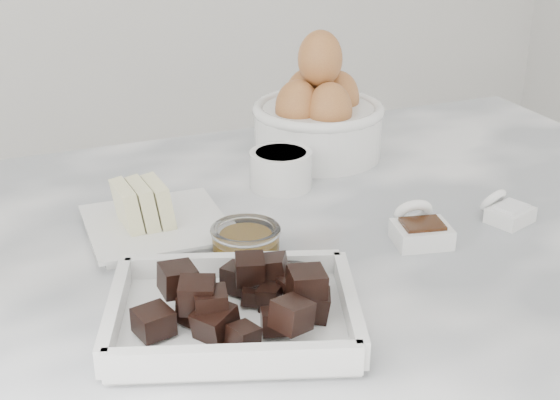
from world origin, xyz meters
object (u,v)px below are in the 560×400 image
(chocolate_dish, at_px, (233,306))
(salt_spoon, at_px, (506,211))
(egg_bowl, at_px, (318,116))
(zest_bowl, at_px, (289,291))
(vanilla_spoon, at_px, (419,228))
(honey_bowl, at_px, (246,240))
(sugar_ramekin, at_px, (281,168))
(butter_plate, at_px, (154,217))

(chocolate_dish, relative_size, salt_spoon, 3.79)
(egg_bowl, xyz_separation_m, zest_bowl, (-0.20, -0.37, -0.04))
(vanilla_spoon, bearing_deg, honey_bowl, 167.99)
(chocolate_dish, height_order, egg_bowl, egg_bowl)
(honey_bowl, xyz_separation_m, zest_bowl, (0.00, -0.12, 0.00))
(sugar_ramekin, distance_m, salt_spoon, 0.29)
(salt_spoon, bearing_deg, vanilla_spoon, -176.91)
(honey_bowl, bearing_deg, salt_spoon, -6.21)
(egg_bowl, height_order, salt_spoon, egg_bowl)
(chocolate_dish, bearing_deg, honey_bowl, 65.69)
(honey_bowl, distance_m, zest_bowl, 0.12)
(chocolate_dish, relative_size, butter_plate, 1.70)
(sugar_ramekin, xyz_separation_m, honey_bowl, (-0.11, -0.16, -0.01))
(chocolate_dish, distance_m, honey_bowl, 0.15)
(chocolate_dish, xyz_separation_m, sugar_ramekin, (0.17, 0.30, 0.00))
(butter_plate, height_order, sugar_ramekin, butter_plate)
(zest_bowl, relative_size, salt_spoon, 1.06)
(egg_bowl, relative_size, salt_spoon, 2.67)
(butter_plate, bearing_deg, chocolate_dish, -84.86)
(vanilla_spoon, distance_m, salt_spoon, 0.12)
(honey_bowl, distance_m, vanilla_spoon, 0.20)
(sugar_ramekin, xyz_separation_m, egg_bowl, (0.10, 0.09, 0.03))
(zest_bowl, relative_size, vanilla_spoon, 0.90)
(sugar_ramekin, height_order, zest_bowl, sugar_ramekin)
(chocolate_dish, distance_m, butter_plate, 0.23)
(zest_bowl, bearing_deg, chocolate_dish, -166.72)
(butter_plate, bearing_deg, salt_spoon, -17.44)
(sugar_ramekin, bearing_deg, salt_spoon, -43.19)
(egg_bowl, relative_size, zest_bowl, 2.51)
(egg_bowl, relative_size, honey_bowl, 2.45)
(honey_bowl, bearing_deg, zest_bowl, -89.26)
(chocolate_dish, distance_m, vanilla_spoon, 0.27)
(butter_plate, height_order, salt_spoon, butter_plate)
(chocolate_dish, height_order, sugar_ramekin, chocolate_dish)
(honey_bowl, relative_size, salt_spoon, 1.09)
(butter_plate, height_order, egg_bowl, egg_bowl)
(egg_bowl, bearing_deg, zest_bowl, -118.38)
(sugar_ramekin, bearing_deg, zest_bowl, -110.70)
(zest_bowl, height_order, salt_spoon, salt_spoon)
(chocolate_dish, distance_m, salt_spoon, 0.39)
(butter_plate, xyz_separation_m, egg_bowl, (0.28, 0.16, 0.04))
(sugar_ramekin, distance_m, honey_bowl, 0.20)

